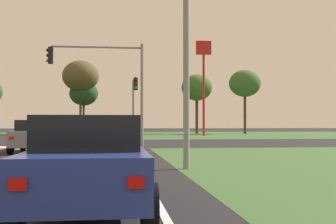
{
  "coord_description": "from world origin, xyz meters",
  "views": [
    {
      "loc": [
        6.11,
        -2.42,
        1.42
      ],
      "look_at": [
        10.25,
        33.06,
        2.35
      ],
      "focal_mm": 47.76,
      "sensor_mm": 36.0,
      "label": 1
    }
  ],
  "objects_px": {
    "pedestrian_at_median": "(57,125)",
    "treeline_sixth": "(197,88)",
    "treeline_fourth": "(81,76)",
    "car_black_eighth": "(52,128)",
    "car_blue_seventh": "(89,163)",
    "treeline_seventh": "(245,84)",
    "fastfood_pole_sign": "(204,66)",
    "traffic_signal_far_right": "(134,97)",
    "treeline_fifth": "(84,94)",
    "car_red_second": "(57,128)",
    "car_silver_fourth": "(94,133)",
    "car_grey_fifth": "(36,136)",
    "traffic_signal_near_right": "(108,75)",
    "car_white_third": "(102,141)",
    "street_lamp_near": "(188,10)"
  },
  "relations": [
    {
      "from": "car_blue_seventh",
      "to": "fastfood_pole_sign",
      "type": "bearing_deg",
      "value": 76.44
    },
    {
      "from": "traffic_signal_near_right",
      "to": "car_blue_seventh",
      "type": "bearing_deg",
      "value": -89.89
    },
    {
      "from": "traffic_signal_far_right",
      "to": "treeline_fifth",
      "type": "xyz_separation_m",
      "value": [
        -6.0,
        26.09,
        1.95
      ]
    },
    {
      "from": "car_blue_seventh",
      "to": "street_lamp_near",
      "type": "xyz_separation_m",
      "value": [
        2.64,
        6.37,
        4.17
      ]
    },
    {
      "from": "car_grey_fifth",
      "to": "treeline_fifth",
      "type": "height_order",
      "value": "treeline_fifth"
    },
    {
      "from": "car_white_third",
      "to": "car_black_eighth",
      "type": "xyz_separation_m",
      "value": [
        -7.92,
        45.22,
        -0.02
      ]
    },
    {
      "from": "pedestrian_at_median",
      "to": "treeline_fourth",
      "type": "bearing_deg",
      "value": 89.31
    },
    {
      "from": "car_red_second",
      "to": "treeline_fifth",
      "type": "xyz_separation_m",
      "value": [
        4.03,
        -2.83,
        4.8
      ]
    },
    {
      "from": "car_black_eighth",
      "to": "treeline_fourth",
      "type": "xyz_separation_m",
      "value": [
        3.54,
        1.9,
        7.13
      ]
    },
    {
      "from": "car_white_third",
      "to": "fastfood_pole_sign",
      "type": "relative_size",
      "value": 0.42
    },
    {
      "from": "car_white_third",
      "to": "traffic_signal_near_right",
      "type": "distance_m",
      "value": 11.18
    },
    {
      "from": "treeline_fourth",
      "to": "car_silver_fourth",
      "type": "bearing_deg",
      "value": -83.66
    },
    {
      "from": "car_grey_fifth",
      "to": "fastfood_pole_sign",
      "type": "distance_m",
      "value": 32.67
    },
    {
      "from": "traffic_signal_far_right",
      "to": "treeline_sixth",
      "type": "relative_size",
      "value": 0.63
    },
    {
      "from": "traffic_signal_far_right",
      "to": "pedestrian_at_median",
      "type": "height_order",
      "value": "traffic_signal_far_right"
    },
    {
      "from": "traffic_signal_near_right",
      "to": "traffic_signal_far_right",
      "type": "xyz_separation_m",
      "value": [
        1.96,
        11.35,
        -0.56
      ]
    },
    {
      "from": "car_silver_fourth",
      "to": "car_grey_fifth",
      "type": "height_order",
      "value": "car_grey_fifth"
    },
    {
      "from": "car_blue_seventh",
      "to": "treeline_seventh",
      "type": "height_order",
      "value": "treeline_seventh"
    },
    {
      "from": "car_red_second",
      "to": "car_silver_fourth",
      "type": "bearing_deg",
      "value": 101.72
    },
    {
      "from": "car_white_third",
      "to": "car_grey_fifth",
      "type": "bearing_deg",
      "value": 114.52
    },
    {
      "from": "fastfood_pole_sign",
      "to": "treeline_sixth",
      "type": "relative_size",
      "value": 1.34
    },
    {
      "from": "car_white_third",
      "to": "car_black_eighth",
      "type": "height_order",
      "value": "car_white_third"
    },
    {
      "from": "car_silver_fourth",
      "to": "car_black_eighth",
      "type": "bearing_deg",
      "value": 13.76
    },
    {
      "from": "car_silver_fourth",
      "to": "pedestrian_at_median",
      "type": "height_order",
      "value": "pedestrian_at_median"
    },
    {
      "from": "treeline_fourth",
      "to": "traffic_signal_far_right",
      "type": "bearing_deg",
      "value": -75.8
    },
    {
      "from": "traffic_signal_far_right",
      "to": "treeline_fifth",
      "type": "height_order",
      "value": "treeline_fifth"
    },
    {
      "from": "car_blue_seventh",
      "to": "fastfood_pole_sign",
      "type": "height_order",
      "value": "fastfood_pole_sign"
    },
    {
      "from": "car_white_third",
      "to": "traffic_signal_near_right",
      "type": "relative_size",
      "value": 0.76
    },
    {
      "from": "pedestrian_at_median",
      "to": "treeline_seventh",
      "type": "bearing_deg",
      "value": 33.22
    },
    {
      "from": "car_black_eighth",
      "to": "car_blue_seventh",
      "type": "bearing_deg",
      "value": 98.54
    },
    {
      "from": "car_silver_fourth",
      "to": "treeline_sixth",
      "type": "xyz_separation_m",
      "value": [
        12.77,
        29.19,
        5.65
      ]
    },
    {
      "from": "car_silver_fourth",
      "to": "pedestrian_at_median",
      "type": "xyz_separation_m",
      "value": [
        -4.41,
        14.04,
        0.5
      ]
    },
    {
      "from": "car_blue_seventh",
      "to": "traffic_signal_near_right",
      "type": "distance_m",
      "value": 18.84
    },
    {
      "from": "treeline_fifth",
      "to": "traffic_signal_far_right",
      "type": "bearing_deg",
      "value": -77.06
    },
    {
      "from": "car_silver_fourth",
      "to": "traffic_signal_far_right",
      "type": "height_order",
      "value": "traffic_signal_far_right"
    },
    {
      "from": "car_black_eighth",
      "to": "car_red_second",
      "type": "bearing_deg",
      "value": -88.63
    },
    {
      "from": "pedestrian_at_median",
      "to": "treeline_sixth",
      "type": "height_order",
      "value": "treeline_sixth"
    },
    {
      "from": "traffic_signal_far_right",
      "to": "treeline_sixth",
      "type": "height_order",
      "value": "treeline_sixth"
    },
    {
      "from": "car_grey_fifth",
      "to": "pedestrian_at_median",
      "type": "xyz_separation_m",
      "value": [
        -2.0,
        23.59,
        0.46
      ]
    },
    {
      "from": "car_grey_fifth",
      "to": "car_blue_seventh",
      "type": "bearing_deg",
      "value": -77.2
    },
    {
      "from": "car_white_third",
      "to": "pedestrian_at_median",
      "type": "xyz_separation_m",
      "value": [
        -5.46,
        31.2,
        0.45
      ]
    },
    {
      "from": "treeline_fourth",
      "to": "treeline_fifth",
      "type": "xyz_separation_m",
      "value": [
        0.36,
        0.97,
        -2.34
      ]
    },
    {
      "from": "car_grey_fifth",
      "to": "traffic_signal_near_right",
      "type": "height_order",
      "value": "traffic_signal_near_right"
    },
    {
      "from": "treeline_fourth",
      "to": "pedestrian_at_median",
      "type": "bearing_deg",
      "value": -93.88
    },
    {
      "from": "car_blue_seventh",
      "to": "traffic_signal_near_right",
      "type": "bearing_deg",
      "value": 90.11
    },
    {
      "from": "car_grey_fifth",
      "to": "fastfood_pole_sign",
      "type": "xyz_separation_m",
      "value": [
        14.13,
        28.53,
        7.32
      ]
    },
    {
      "from": "car_blue_seventh",
      "to": "pedestrian_at_median",
      "type": "height_order",
      "value": "pedestrian_at_median"
    },
    {
      "from": "traffic_signal_far_right",
      "to": "car_white_third",
      "type": "bearing_deg",
      "value": -95.11
    },
    {
      "from": "treeline_seventh",
      "to": "fastfood_pole_sign",
      "type": "bearing_deg",
      "value": -130.79
    },
    {
      "from": "car_silver_fourth",
      "to": "treeline_sixth",
      "type": "bearing_deg",
      "value": -23.62
    }
  ]
}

